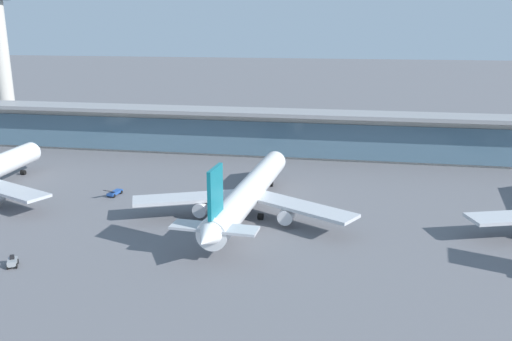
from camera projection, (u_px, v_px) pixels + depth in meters
ground_plane at (238, 234)px, 109.78m from camera, size 1200.00×1200.00×0.00m
airliner_centre_stand at (248, 193)px, 118.85m from camera, size 50.36×65.60×17.46m
service_truck_near_nose_grey at (12, 262)px, 94.87m from camera, size 2.84×3.33×2.05m
service_truck_mid_apron_blue at (114, 193)px, 134.33m from camera, size 2.48×6.92×2.70m
terminal_building at (283, 133)px, 173.21m from camera, size 271.74×12.80×15.20m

